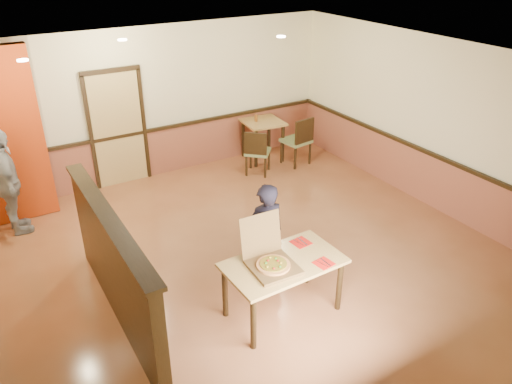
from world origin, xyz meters
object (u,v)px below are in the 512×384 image
side_table (263,130)px  passerby (8,183)px  diner (265,235)px  condiment (256,118)px  main_table (283,269)px  pizza_box (271,261)px  diner_chair (260,248)px  side_chair_right (299,139)px  side_chair_left (257,151)px

side_table → passerby: bearing=-174.3°
diner → condiment: 4.17m
main_table → pizza_box: 0.25m
main_table → side_table: 4.79m
side_table → passerby: passerby is taller
diner_chair → side_table: (2.15, 3.44, 0.19)m
main_table → diner_chair: 0.80m
side_chair_right → pizza_box: (-2.93, -3.58, 0.28)m
main_table → side_chair_right: size_ratio=1.43×
side_table → diner: 4.18m
main_table → pizza_box: pizza_box is taller
side_table → diner: size_ratio=0.56×
main_table → side_chair_right: (2.76, 3.58, -0.10)m
side_chair_right → side_table: 0.78m
diner → condiment: (2.04, 3.64, 0.16)m
side_chair_right → passerby: 5.29m
diner_chair → side_chair_left: size_ratio=0.91×
side_table → diner: (-2.16, -3.58, 0.10)m
diner_chair → side_chair_right: 3.84m
diner → condiment: size_ratio=10.16×
passerby → diner: bearing=-142.3°
diner_chair → diner: diner is taller
diner_chair → diner: bearing=-83.1°
main_table → passerby: bearing=122.6°
side_table → pizza_box: bearing=-120.5°
passerby → diner_chair: bearing=-140.9°
diner → side_table: bearing=-118.7°
diner_chair → side_table: diner_chair is taller
main_table → diner: (0.13, 0.63, 0.09)m
side_chair_left → side_table: size_ratio=1.09×
diner_chair → condiment: (2.03, 3.50, 0.44)m
diner_chair → passerby: passerby is taller
diner_chair → side_chair_right: side_chair_right is taller
side_table → diner_chair: bearing=-122.1°
diner_chair → condiment: bearing=70.7°
diner_chair → pizza_box: bearing=-101.9°
side_chair_right → diner_chair: bearing=38.8°
pizza_box → side_table: bearing=62.3°
diner → pizza_box: size_ratio=2.29×
diner_chair → side_chair_right: bearing=57.9°
diner_chair → side_chair_right: size_ratio=0.83×
diner → pizza_box: (-0.31, -0.62, 0.09)m
main_table → condiment: (2.17, 4.27, 0.25)m
condiment → side_table: bearing=-25.7°
side_chair_left → side_chair_right: 0.96m
side_table → passerby: size_ratio=0.49×
diner → side_chair_right: bearing=-129.1°
side_chair_right → side_chair_left: bearing=-9.8°
side_chair_left → diner_chair: bearing=102.8°
side_chair_left → passerby: size_ratio=0.53×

